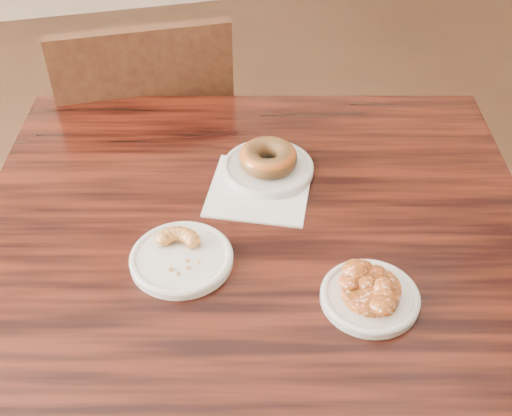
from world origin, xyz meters
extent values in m
plane|color=black|center=(0.00, 0.00, 0.00)|extent=(5.00, 5.00, 0.00)
cube|color=black|center=(-0.03, -0.22, 0.38)|extent=(1.16, 1.16, 0.75)
cube|color=white|center=(0.02, -0.07, 0.75)|extent=(0.23, 0.23, 0.00)
cylinder|color=silver|center=(0.04, -0.02, 0.76)|extent=(0.17, 0.17, 0.01)
cylinder|color=white|center=(-0.15, -0.22, 0.76)|extent=(0.17, 0.17, 0.01)
cylinder|color=silver|center=(0.12, -0.36, 0.76)|extent=(0.15, 0.15, 0.01)
torus|color=brown|center=(0.04, -0.02, 0.79)|extent=(0.11, 0.11, 0.04)
camera|label=1|loc=(-0.20, -0.94, 1.49)|focal=45.00mm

